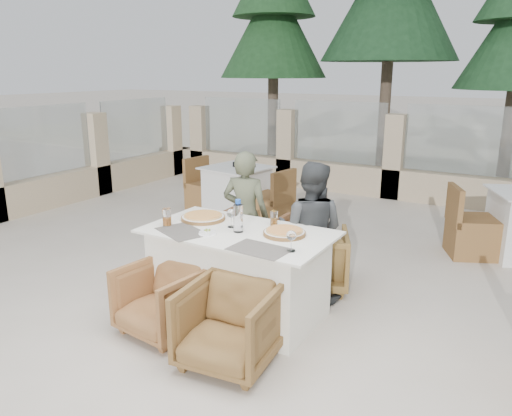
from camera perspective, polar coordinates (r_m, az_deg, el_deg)
The scene contains 24 objects.
ground at distance 4.59m, azimuth -1.63°, elevation -11.59°, with size 80.00×80.00×0.00m, color beige.
sand_patch at distance 17.72m, azimuth 23.34°, elevation 7.45°, with size 30.00×16.00×0.01m, color beige.
perimeter_wall_far at distance 8.64m, azimuth 15.56°, elevation 6.32°, with size 10.00×0.34×1.60m, color tan, non-canonical shape.
perimeter_wall_left at distance 8.42m, azimuth -22.82°, elevation 5.46°, with size 0.34×7.00×1.60m, color beige, non-canonical shape.
pine_far_left at distance 11.92m, azimuth 2.02°, elevation 18.63°, with size 2.42×2.42×5.50m, color #1E4721.
pine_mid_left at distance 11.47m, azimuth 15.17°, elevation 20.77°, with size 2.86×2.86×6.50m, color #1C4323.
dining_table at distance 4.38m, azimuth -2.01°, elevation -7.42°, with size 1.60×0.90×0.77m, color white, non-canonical shape.
placemat_near_left at distance 4.26m, azimuth -8.47°, elevation -2.68°, with size 0.45×0.30×0.00m, color #5E5850.
placemat_near_right at distance 3.81m, azimuth 0.40°, elevation -4.73°, with size 0.45×0.30×0.00m, color #635D55.
pizza_left at distance 4.57m, azimuth -6.07°, elevation -1.01°, with size 0.40×0.40×0.05m, color #CE621C.
pizza_right at distance 4.13m, azimuth 3.27°, elevation -2.80°, with size 0.35×0.35×0.05m, color #CB551B.
water_bottle at distance 4.17m, azimuth -2.04°, elevation -0.89°, with size 0.08×0.08×0.28m, color #ABCDE1.
wine_glass_centre at distance 4.31m, azimuth -2.86°, elevation -1.04°, with size 0.08×0.08×0.18m, color silver, non-canonical shape.
wine_glass_corner at distance 3.75m, azimuth 4.06°, elevation -3.64°, with size 0.08×0.08×0.18m, color white, non-canonical shape.
beer_glass_left at distance 4.43m, azimuth -10.15°, elevation -1.04°, with size 0.08×0.08×0.15m, color orange.
beer_glass_right at distance 4.37m, azimuth 2.07°, elevation -1.16°, with size 0.07×0.07×0.13m, color #C16F1B.
olive_dish at distance 4.16m, azimuth -5.57°, elevation -2.73°, with size 0.11×0.11×0.04m, color white, non-canonical shape.
armchair_far_left at distance 5.29m, azimuth -0.89°, elevation -4.01°, with size 0.69×0.71×0.64m, color brown.
armchair_far_right at distance 4.97m, azimuth 6.73°, elevation -5.75°, with size 0.63×0.65×0.59m, color olive.
armchair_near_left at distance 4.20m, azimuth -10.68°, elevation -10.22°, with size 0.61×0.63×0.57m, color #976337.
armchair_near_right at distance 3.71m, azimuth -3.11°, elevation -13.27°, with size 0.65×0.67×0.61m, color brown.
diner_left at distance 5.03m, azimuth -1.18°, elevation -0.94°, with size 0.49×0.32×1.33m, color #555B42.
diner_right at distance 4.63m, azimuth 6.25°, elevation -2.67°, with size 0.63×0.49×1.31m, color #3C3F42.
bg_table_a at distance 7.15m, azimuth -2.19°, elevation 1.68°, with size 1.64×0.82×0.77m, color silver, non-canonical shape.
Camera 1 is at (2.18, -3.46, 2.08)m, focal length 35.00 mm.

